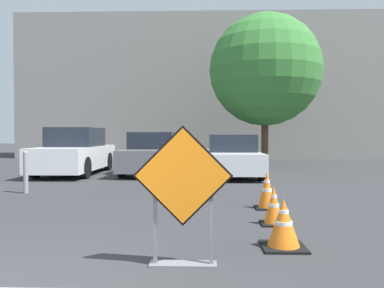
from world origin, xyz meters
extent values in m
plane|color=#333335|center=(0.00, 10.00, 0.00)|extent=(96.00, 96.00, 0.00)
cube|color=black|center=(1.75, 1.02, 0.96)|extent=(1.06, 0.02, 1.06)
cube|color=orange|center=(1.75, 1.01, 0.96)|extent=(1.00, 0.02, 1.00)
cube|color=slate|center=(1.75, 1.07, 0.01)|extent=(0.72, 0.20, 0.02)
cube|color=slate|center=(1.45, 1.07, 0.48)|extent=(0.04, 0.04, 0.96)
cube|color=slate|center=(2.05, 1.07, 0.48)|extent=(0.04, 0.04, 0.96)
cube|color=black|center=(2.95, 1.71, 0.01)|extent=(0.53, 0.53, 0.03)
cone|color=orange|center=(2.95, 1.71, 0.32)|extent=(0.39, 0.39, 0.58)
cylinder|color=white|center=(2.95, 1.71, 0.45)|extent=(0.12, 0.12, 0.05)
cylinder|color=white|center=(2.95, 1.71, 0.31)|extent=(0.22, 0.22, 0.05)
cube|color=black|center=(3.06, 2.92, 0.01)|extent=(0.40, 0.40, 0.03)
cone|color=orange|center=(3.06, 2.92, 0.32)|extent=(0.30, 0.30, 0.57)
cylinder|color=white|center=(3.06, 2.92, 0.44)|extent=(0.09, 0.09, 0.05)
cylinder|color=white|center=(3.06, 2.92, 0.30)|extent=(0.17, 0.17, 0.05)
cube|color=black|center=(3.17, 4.18, 0.01)|extent=(0.44, 0.44, 0.03)
cone|color=orange|center=(3.17, 4.18, 0.37)|extent=(0.33, 0.33, 0.67)
cylinder|color=white|center=(3.17, 4.18, 0.51)|extent=(0.10, 0.10, 0.06)
cylinder|color=white|center=(3.17, 4.18, 0.35)|extent=(0.18, 0.18, 0.06)
cube|color=white|center=(-2.61, 10.35, 0.59)|extent=(1.77, 4.62, 0.79)
cube|color=#1E232D|center=(-2.61, 10.47, 1.32)|extent=(1.55, 2.12, 0.67)
cylinder|color=black|center=(-1.80, 8.92, 0.35)|extent=(0.20, 0.70, 0.70)
cylinder|color=black|center=(-3.42, 8.92, 0.35)|extent=(0.20, 0.70, 0.70)
cylinder|color=black|center=(-1.80, 11.78, 0.35)|extent=(0.20, 0.70, 0.70)
cylinder|color=black|center=(-3.42, 11.78, 0.35)|extent=(0.20, 0.70, 0.70)
cube|color=slate|center=(0.17, 10.57, 0.55)|extent=(1.93, 4.39, 0.71)
cube|color=#1E232D|center=(0.18, 10.68, 1.20)|extent=(1.63, 2.05, 0.59)
cylinder|color=black|center=(0.93, 9.20, 0.35)|extent=(0.23, 0.71, 0.70)
cylinder|color=black|center=(-0.69, 9.26, 0.35)|extent=(0.23, 0.71, 0.70)
cylinder|color=black|center=(1.04, 11.88, 0.35)|extent=(0.23, 0.71, 0.70)
cylinder|color=black|center=(-0.59, 11.94, 0.35)|extent=(0.23, 0.71, 0.70)
cube|color=silver|center=(2.96, 10.01, 0.51)|extent=(1.77, 4.42, 0.64)
cube|color=#1E232D|center=(2.96, 10.12, 1.12)|extent=(1.55, 2.03, 0.58)
cylinder|color=black|center=(3.77, 8.64, 0.34)|extent=(0.20, 0.69, 0.68)
cylinder|color=black|center=(2.16, 8.64, 0.34)|extent=(0.20, 0.69, 0.68)
cylinder|color=black|center=(3.76, 11.38, 0.34)|extent=(0.20, 0.69, 0.68)
cylinder|color=black|center=(2.15, 11.37, 0.34)|extent=(0.20, 0.69, 0.68)
cylinder|color=gray|center=(-2.28, 5.90, 0.48)|extent=(0.11, 0.11, 0.96)
sphere|color=gray|center=(-2.28, 5.90, 0.96)|extent=(0.12, 0.12, 0.12)
cube|color=gray|center=(2.14, 21.50, 4.32)|extent=(22.76, 5.00, 8.63)
cylinder|color=#513823|center=(4.80, 14.32, 1.23)|extent=(0.32, 0.32, 2.45)
sphere|color=#387A33|center=(4.80, 14.32, 4.36)|extent=(5.08, 5.08, 5.08)
camera|label=1|loc=(1.95, -2.89, 1.39)|focal=35.00mm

